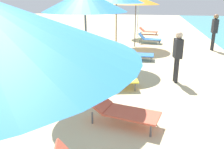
# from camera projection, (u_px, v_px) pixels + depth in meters

# --- Properties ---
(umbrella_fourth) EXTENTS (2.02, 2.02, 2.85)m
(umbrella_fourth) POSITION_uv_depth(u_px,v_px,m) (85.00, 1.00, 5.54)
(umbrella_fourth) COLOR #4C4C51
(umbrella_fourth) RESTS_ON ground
(lounger_fourth_shoreside) EXTENTS (1.62, 0.99, 0.54)m
(lounger_fourth_shoreside) POSITION_uv_depth(u_px,v_px,m) (112.00, 78.00, 7.05)
(lounger_fourth_shoreside) COLOR yellow
(lounger_fourth_shoreside) RESTS_ON ground
(lounger_fourth_inland) EXTENTS (1.68, 0.95, 0.58)m
(lounger_fourth_inland) POSITION_uv_depth(u_px,v_px,m) (122.00, 110.00, 5.05)
(lounger_fourth_inland) COLOR #D8593F
(lounger_fourth_inland) RESTS_ON ground
(lounger_fifth_shoreside) EXTENTS (1.51, 0.65, 0.64)m
(lounger_fifth_shoreside) POSITION_uv_depth(u_px,v_px,m) (135.00, 53.00, 10.18)
(lounger_fifth_shoreside) COLOR blue
(lounger_fifth_shoreside) RESTS_ON ground
(umbrella_sixth) EXTENTS (2.42, 2.42, 2.70)m
(umbrella_sixth) POSITION_uv_depth(u_px,v_px,m) (136.00, 0.00, 12.12)
(umbrella_sixth) COLOR #4C4C51
(umbrella_sixth) RESTS_ON ground
(lounger_sixth_shoreside) EXTENTS (1.38, 0.72, 0.59)m
(lounger_sixth_shoreside) POSITION_uv_depth(u_px,v_px,m) (149.00, 38.00, 13.66)
(lounger_sixth_shoreside) COLOR blue
(lounger_sixth_shoreside) RESTS_ON ground
(lounger_farthest_shoreside) EXTENTS (1.37, 0.72, 0.49)m
(lounger_farthest_shoreside) POSITION_uv_depth(u_px,v_px,m) (148.00, 31.00, 16.79)
(lounger_farthest_shoreside) COLOR #D8593F
(lounger_farthest_shoreside) RESTS_ON ground
(person_walking_near) EXTENTS (0.28, 0.39, 1.62)m
(person_walking_near) POSITION_uv_depth(u_px,v_px,m) (178.00, 52.00, 7.33)
(person_walking_near) COLOR #262628
(person_walking_near) RESTS_ON ground
(person_walking_mid) EXTENTS (0.25, 0.38, 1.79)m
(person_walking_mid) POSITION_uv_depth(u_px,v_px,m) (215.00, 28.00, 11.65)
(person_walking_mid) COLOR #262628
(person_walking_mid) RESTS_ON ground
(beach_ball) EXTENTS (0.25, 0.25, 0.25)m
(beach_ball) POSITION_uv_depth(u_px,v_px,m) (28.00, 101.00, 5.96)
(beach_ball) COLOR orange
(beach_ball) RESTS_ON ground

